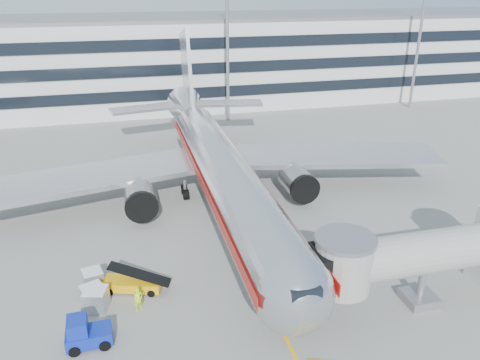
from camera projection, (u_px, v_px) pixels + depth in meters
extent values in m
plane|color=gray|center=(249.00, 262.00, 38.41)|extent=(180.00, 180.00, 0.00)
cube|color=#F9B40D|center=(222.00, 209.00, 47.32)|extent=(0.25, 70.00, 0.01)
cylinder|color=silver|center=(226.00, 179.00, 43.89)|extent=(5.00, 36.00, 5.00)
sphere|color=silver|center=(293.00, 293.00, 27.85)|extent=(5.00, 5.00, 5.00)
cone|color=silver|center=(189.00, 112.00, 64.15)|extent=(5.00, 10.00, 5.00)
cube|color=black|center=(304.00, 292.00, 26.07)|extent=(1.80, 1.20, 0.90)
cube|color=#B7B7BC|center=(329.00, 155.00, 52.07)|extent=(24.95, 12.07, 0.50)
cube|color=#B7B7BC|center=(86.00, 178.00, 46.14)|extent=(24.95, 12.07, 0.50)
cylinder|color=#99999E|center=(298.00, 182.00, 48.28)|extent=(3.00, 4.20, 3.00)
cylinder|color=#99999E|center=(140.00, 198.00, 44.63)|extent=(3.00, 4.20, 3.00)
cylinder|color=black|center=(305.00, 189.00, 46.50)|extent=(3.10, 0.50, 3.10)
cylinder|color=black|center=(142.00, 207.00, 42.85)|extent=(3.10, 0.50, 3.10)
cube|color=#B7B7BC|center=(187.00, 79.00, 62.87)|extent=(0.45, 9.39, 13.72)
cube|color=#B7B7BC|center=(227.00, 103.00, 66.06)|extent=(10.41, 4.94, 0.35)
cube|color=#B7B7BC|center=(148.00, 108.00, 63.55)|extent=(10.41, 4.94, 0.35)
cylinder|color=gray|center=(281.00, 316.00, 30.93)|extent=(0.24, 0.24, 1.80)
cylinder|color=black|center=(280.00, 321.00, 31.10)|extent=(0.35, 0.90, 0.90)
cylinder|color=gray|center=(243.00, 182.00, 51.22)|extent=(0.30, 0.30, 2.00)
cylinder|color=gray|center=(185.00, 188.00, 49.76)|extent=(0.30, 0.30, 2.00)
cube|color=red|center=(252.00, 173.00, 44.35)|extent=(0.06, 38.00, 0.90)
cube|color=red|center=(200.00, 178.00, 43.20)|extent=(0.06, 38.00, 0.90)
cylinder|color=#A8A8A3|center=(427.00, 252.00, 32.03)|extent=(13.00, 3.00, 3.00)
cylinder|color=#A8A8A3|center=(343.00, 265.00, 30.59)|extent=(3.80, 3.80, 3.40)
cylinder|color=gray|center=(346.00, 239.00, 29.84)|extent=(4.00, 4.00, 0.30)
cube|color=black|center=(325.00, 267.00, 30.29)|extent=(1.40, 2.60, 2.60)
cylinder|color=gray|center=(422.00, 284.00, 33.05)|extent=(0.56, 0.56, 3.20)
cube|color=gray|center=(419.00, 298.00, 33.54)|extent=(2.20, 2.20, 0.70)
cylinder|color=black|center=(408.00, 300.00, 33.33)|extent=(0.35, 0.70, 0.70)
cylinder|color=black|center=(430.00, 296.00, 33.74)|extent=(0.35, 0.70, 0.70)
cube|color=silver|center=(167.00, 61.00, 87.16)|extent=(150.00, 24.00, 15.00)
cube|color=black|center=(176.00, 94.00, 77.74)|extent=(150.00, 0.30, 1.80)
cube|color=black|center=(175.00, 70.00, 76.18)|extent=(150.00, 0.30, 1.80)
cube|color=black|center=(173.00, 44.00, 74.61)|extent=(150.00, 0.30, 1.80)
cube|color=gray|center=(164.00, 17.00, 84.10)|extent=(150.00, 24.00, 0.60)
cylinder|color=gray|center=(227.00, 42.00, 72.76)|extent=(0.50, 0.50, 25.00)
cylinder|color=gray|center=(420.00, 37.00, 80.52)|extent=(0.50, 0.50, 25.00)
cube|color=#F1A90A|center=(133.00, 284.00, 34.80)|extent=(4.56, 2.83, 0.68)
cube|color=black|center=(132.00, 274.00, 34.46)|extent=(4.61, 2.43, 1.49)
cylinder|color=black|center=(115.00, 280.00, 35.62)|extent=(0.64, 0.44, 0.58)
cylinder|color=black|center=(110.00, 291.00, 34.37)|extent=(0.64, 0.44, 0.58)
cylinder|color=black|center=(156.00, 282.00, 35.43)|extent=(0.64, 0.44, 0.58)
cylinder|color=black|center=(151.00, 293.00, 34.17)|extent=(0.64, 0.44, 0.58)
cube|color=#0E259D|center=(89.00, 336.00, 29.49)|extent=(2.87, 1.70, 0.90)
cube|color=#0E259D|center=(77.00, 327.00, 28.98)|extent=(1.26, 1.55, 1.11)
cube|color=black|center=(76.00, 322.00, 28.84)|extent=(1.15, 1.34, 0.10)
cylinder|color=black|center=(75.00, 335.00, 30.04)|extent=(0.71, 0.33, 0.70)
cylinder|color=black|center=(74.00, 351.00, 28.71)|extent=(0.71, 0.33, 0.70)
cylinder|color=black|center=(104.00, 329.00, 30.51)|extent=(0.71, 0.33, 0.70)
cylinder|color=black|center=(105.00, 345.00, 29.18)|extent=(0.71, 0.33, 0.70)
cube|color=#AFB1B6|center=(93.00, 280.00, 34.98)|extent=(1.68, 1.68, 1.44)
cube|color=white|center=(92.00, 271.00, 34.69)|extent=(1.68, 1.68, 0.05)
cube|color=#AFB1B6|center=(93.00, 297.00, 32.98)|extent=(1.95, 1.95, 1.54)
cube|color=white|center=(92.00, 288.00, 32.68)|extent=(1.95, 1.95, 0.06)
cube|color=#AFB1B6|center=(96.00, 300.00, 32.67)|extent=(1.85, 1.85, 1.56)
cube|color=white|center=(95.00, 290.00, 32.36)|extent=(1.85, 1.85, 0.06)
imported|color=#CAFF1A|center=(138.00, 299.00, 32.50)|extent=(0.78, 0.66, 1.81)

